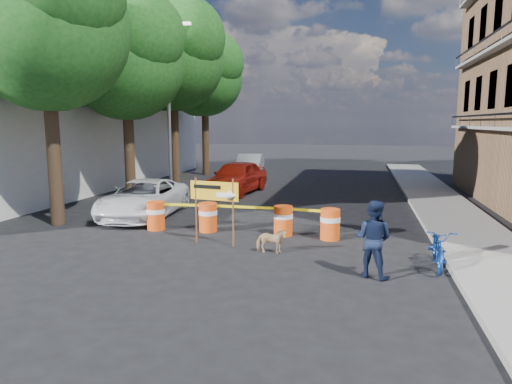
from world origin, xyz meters
The scene contains 19 objects.
ground centered at (0.00, 0.00, 0.00)m, with size 120.00×120.00×0.00m, color black.
sidewalk_east centered at (6.20, 6.00, 0.07)m, with size 2.40×40.00×0.15m, color gray.
white_building centered at (-13.00, 10.00, 3.00)m, with size 8.00×22.00×6.00m, color silver.
tree_near centered at (-6.73, 2.00, 6.36)m, with size 5.46×5.20×9.15m.
tree_mid_a centered at (-6.74, 7.00, 6.01)m, with size 5.25×5.00×8.68m.
tree_mid_b centered at (-6.73, 12.00, 6.71)m, with size 5.67×5.40×9.62m.
tree_far centered at (-6.74, 17.00, 6.22)m, with size 5.04×4.80×8.84m.
streetlamp centered at (-5.93, 9.50, 4.38)m, with size 1.25×0.18×8.00m.
barrel_far_left centered at (-3.29, 2.03, 0.47)m, with size 0.58×0.58×0.90m.
barrel_mid_left centered at (-1.60, 2.17, 0.47)m, with size 0.58×0.58×0.90m.
barrel_mid_right centered at (0.76, 2.18, 0.47)m, with size 0.58×0.58×0.90m.
barrel_far_right centered at (2.16, 2.01, 0.47)m, with size 0.58×0.58×0.90m.
detour_sign centered at (-0.74, 0.71, 1.37)m, with size 1.44×0.40×1.87m.
pedestrian centered at (3.28, -1.05, 0.86)m, with size 0.83×0.65×1.71m, color #111933.
bicycle centered at (4.80, -0.02, 0.91)m, with size 0.64×0.96×1.82m, color navy.
dog centered at (0.77, 0.23, 0.33)m, with size 0.36×0.79×0.67m, color tan.
suv_white centered at (-4.58, 3.81, 0.66)m, with size 2.19×4.76×1.32m, color white.
sedan_red centered at (-2.80, 9.91, 0.78)m, with size 1.84×4.58×1.56m, color maroon.
sedan_silver centered at (-3.84, 16.87, 0.70)m, with size 1.48×4.26×1.40m, color silver.
Camera 1 is at (2.95, -11.02, 3.35)m, focal length 32.00 mm.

